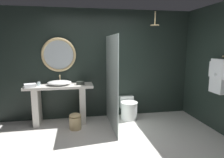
% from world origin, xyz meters
% --- Properties ---
extents(ground_plane, '(5.76, 5.76, 0.00)m').
position_xyz_m(ground_plane, '(0.00, 0.00, 0.00)').
color(ground_plane, silver).
extents(back_wall_panel, '(4.80, 0.10, 2.60)m').
position_xyz_m(back_wall_panel, '(0.00, 1.90, 1.30)').
color(back_wall_panel, '#1E2823').
rests_on(back_wall_panel, ground_plane).
extents(side_wall_right, '(0.10, 2.47, 2.60)m').
position_xyz_m(side_wall_right, '(2.35, 0.76, 1.30)').
color(side_wall_right, '#1E2823').
rests_on(side_wall_right, ground_plane).
extents(vanity_counter, '(1.48, 0.51, 0.89)m').
position_xyz_m(vanity_counter, '(-0.91, 1.57, 0.55)').
color(vanity_counter, silver).
rests_on(vanity_counter, ground_plane).
extents(vessel_sink, '(0.53, 0.44, 0.20)m').
position_xyz_m(vessel_sink, '(-0.90, 1.57, 0.94)').
color(vessel_sink, white).
rests_on(vessel_sink, vanity_counter).
extents(tumbler_cup, '(0.07, 0.07, 0.09)m').
position_xyz_m(tumbler_cup, '(-1.34, 1.55, 0.93)').
color(tumbler_cup, silver).
rests_on(tumbler_cup, vanity_counter).
extents(tissue_box, '(0.18, 0.11, 0.07)m').
position_xyz_m(tissue_box, '(-0.44, 1.52, 0.92)').
color(tissue_box, '#282D28').
rests_on(tissue_box, vanity_counter).
extents(round_wall_mirror, '(0.78, 0.06, 0.78)m').
position_xyz_m(round_wall_mirror, '(-0.91, 1.81, 1.54)').
color(round_wall_mirror, '#D6B77F').
extents(shower_glass_panel, '(0.02, 1.37, 1.97)m').
position_xyz_m(shower_glass_panel, '(0.20, 1.16, 0.98)').
color(shower_glass_panel, silver).
rests_on(shower_glass_panel, ground_plane).
extents(rain_shower_head, '(0.19, 0.19, 0.31)m').
position_xyz_m(rain_shower_head, '(1.22, 1.40, 2.23)').
color(rain_shower_head, '#D6B77F').
extents(hanging_bathrobe, '(0.20, 0.51, 0.74)m').
position_xyz_m(hanging_bathrobe, '(2.21, 0.51, 1.19)').
color(hanging_bathrobe, '#D6B77F').
extents(toilet, '(0.41, 0.59, 0.51)m').
position_xyz_m(toilet, '(0.70, 1.59, 0.24)').
color(toilet, white).
rests_on(toilet, ground_plane).
extents(waste_bin, '(0.25, 0.25, 0.34)m').
position_xyz_m(waste_bin, '(-0.58, 1.17, 0.17)').
color(waste_bin, '#D6B77F').
rests_on(waste_bin, ground_plane).
extents(folded_hand_towel, '(0.27, 0.22, 0.08)m').
position_xyz_m(folded_hand_towel, '(-1.49, 1.42, 0.93)').
color(folded_hand_towel, white).
rests_on(folded_hand_towel, vanity_counter).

